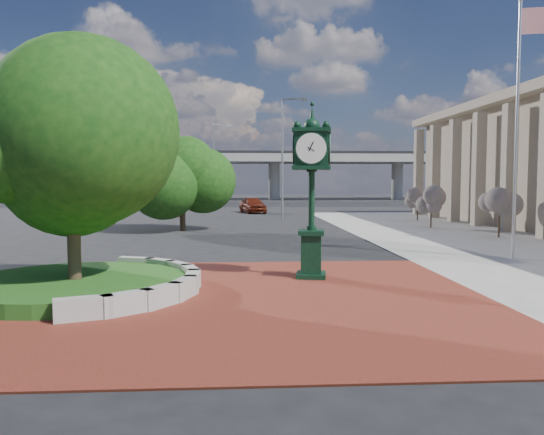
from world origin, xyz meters
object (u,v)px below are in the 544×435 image
Objects in this scene: post_clock at (312,184)px; parked_car at (253,205)px; street_lamp_far at (216,160)px; flagpole_a at (517,127)px; street_lamp_near at (285,149)px.

post_clock reaches higher than parked_car.
street_lamp_far is at bearing 123.39° from parked_car.
parked_car is at bearing 107.37° from flagpole_a.
street_lamp_far reaches higher than parked_car.
flagpole_a reaches higher than street_lamp_far.
flagpole_a is 1.07× the size of street_lamp_near.
street_lamp_far is (-3.62, 3.31, 4.34)m from parked_car.
parked_car is 0.48× the size of street_lamp_near.
parked_car is 0.45× the size of flagpole_a.
street_lamp_far is at bearing 97.14° from post_clock.
street_lamp_near reaches higher than parked_car.
parked_car is at bearing 104.28° from street_lamp_near.
street_lamp_near reaches higher than post_clock.
parked_car is at bearing -42.45° from street_lamp_far.
street_lamp_near is at bearing 108.67° from flagpole_a.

